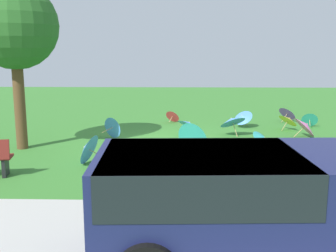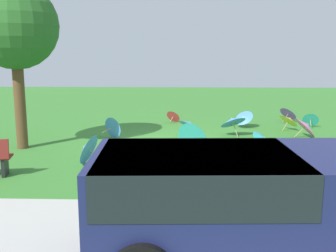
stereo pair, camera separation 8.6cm
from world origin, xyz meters
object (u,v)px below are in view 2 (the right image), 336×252
(parasol_teal_4, at_px, (310,119))
(parasol_teal_2, at_px, (263,139))
(parasol_blue_1, at_px, (243,117))
(parasol_blue_3, at_px, (232,121))
(parasol_blue_2, at_px, (114,127))
(van_dark, at_px, (253,198))
(parasol_yellow_0, at_px, (289,120))
(parasol_blue_4, at_px, (86,148))
(parasol_red_0, at_px, (174,116))
(parasol_pink_3, at_px, (306,126))
(parasol_purple_1, at_px, (289,113))
(parasol_teal_0, at_px, (194,138))
(parasol_blue_0, at_px, (189,124))
(shade_tree, at_px, (15,27))

(parasol_teal_4, bearing_deg, parasol_teal_2, 56.92)
(parasol_blue_1, height_order, parasol_blue_3, parasol_blue_3)
(parasol_blue_1, xyz_separation_m, parasol_blue_2, (4.58, 1.99, -0.06))
(parasol_blue_1, height_order, parasol_teal_2, parasol_blue_1)
(parasol_blue_3, bearing_deg, van_dark, 84.86)
(parasol_yellow_0, relative_size, parasol_blue_4, 1.02)
(parasol_red_0, bearing_deg, parasol_teal_4, 170.66)
(parasol_pink_3, bearing_deg, parasol_purple_1, -94.03)
(parasol_teal_0, distance_m, parasol_blue_3, 2.98)
(parasol_yellow_0, bearing_deg, parasol_blue_2, 13.25)
(parasol_blue_0, xyz_separation_m, parasol_teal_4, (-4.65, -1.91, -0.15))
(parasol_blue_1, xyz_separation_m, parasol_teal_0, (1.97, 4.14, 0.07))
(shade_tree, relative_size, parasol_purple_1, 5.00)
(parasol_teal_2, bearing_deg, parasol_yellow_0, -116.09)
(parasol_yellow_0, xyz_separation_m, parasol_blue_2, (6.16, 1.45, -0.04))
(parasol_pink_3, bearing_deg, parasol_blue_1, -43.41)
(parasol_purple_1, height_order, parasol_blue_3, parasol_blue_3)
(parasol_teal_0, xyz_separation_m, parasol_blue_4, (2.79, 1.01, -0.08))
(parasol_blue_0, xyz_separation_m, parasol_red_0, (0.58, -2.77, -0.18))
(parasol_pink_3, bearing_deg, parasol_teal_4, -111.01)
(parasol_yellow_0, xyz_separation_m, parasol_red_0, (4.23, -1.59, -0.13))
(parasol_blue_1, bearing_deg, parasol_yellow_0, 161.35)
(parasol_blue_3, bearing_deg, parasol_teal_2, 105.59)
(parasol_blue_2, bearing_deg, parasol_teal_0, 140.52)
(shade_tree, relative_size, parasol_teal_2, 5.40)
(parasol_teal_2, bearing_deg, parasol_pink_3, -132.33)
(parasol_teal_4, bearing_deg, parasol_blue_2, 16.95)
(parasol_blue_3, bearing_deg, parasol_teal_4, -151.90)
(parasol_red_0, bearing_deg, parasol_blue_3, 128.87)
(parasol_pink_3, xyz_separation_m, parasol_teal_4, (-0.74, -1.93, -0.10))
(parasol_blue_2, bearing_deg, parasol_blue_0, -173.78)
(parasol_blue_2, xyz_separation_m, parasol_blue_4, (0.18, 3.16, 0.05))
(parasol_teal_2, bearing_deg, shade_tree, -1.34)
(parasol_blue_2, xyz_separation_m, parasol_red_0, (-1.93, -3.04, -0.09))
(shade_tree, xyz_separation_m, parasol_blue_0, (-4.98, -1.84, -3.07))
(parasol_purple_1, height_order, parasol_pink_3, parasol_pink_3)
(parasol_purple_1, xyz_separation_m, parasol_teal_4, (-0.53, 1.11, -0.08))
(parasol_yellow_0, relative_size, parasol_pink_3, 1.00)
(parasol_blue_1, xyz_separation_m, parasol_yellow_0, (-1.58, 0.53, -0.02))
(parasol_blue_4, bearing_deg, parasol_red_0, -108.77)
(parasol_blue_4, bearing_deg, parasol_teal_0, -160.03)
(parasol_blue_0, height_order, parasol_blue_3, parasol_blue_3)
(shade_tree, relative_size, parasol_pink_3, 5.21)
(parasol_teal_0, bearing_deg, parasol_blue_0, -87.54)
(parasol_blue_3, bearing_deg, parasol_blue_2, 6.99)
(van_dark, distance_m, parasol_blue_4, 5.88)
(parasol_red_0, height_order, parasol_pink_3, parasol_pink_3)
(van_dark, height_order, parasol_blue_4, van_dark)
(parasol_yellow_0, height_order, parasol_teal_0, parasol_teal_0)
(parasol_teal_0, height_order, parasol_blue_3, parasol_teal_0)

